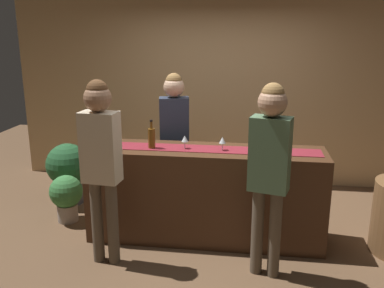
{
  "coord_description": "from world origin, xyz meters",
  "views": [
    {
      "loc": [
        0.45,
        -4.17,
        2.2
      ],
      "look_at": [
        -0.14,
        0.0,
        1.05
      ],
      "focal_mm": 39.49,
      "sensor_mm": 36.0,
      "label": 1
    }
  ],
  "objects_px": {
    "potted_plant_tall": "(68,169)",
    "potted_plant_small": "(66,195)",
    "wine_glass_near_customer": "(274,143)",
    "customer_sipping": "(270,160)",
    "wine_glass_far_end": "(222,141)",
    "bartender": "(174,129)",
    "wine_bottle_amber": "(152,138)",
    "wine_bottle_clear": "(105,136)",
    "customer_browsing": "(101,152)",
    "wine_glass_mid_counter": "(185,139)"
  },
  "relations": [
    {
      "from": "potted_plant_small",
      "to": "potted_plant_tall",
      "type": "bearing_deg",
      "value": 111.01
    },
    {
      "from": "wine_bottle_amber",
      "to": "bartender",
      "type": "bearing_deg",
      "value": 78.87
    },
    {
      "from": "wine_glass_near_customer",
      "to": "customer_browsing",
      "type": "relative_size",
      "value": 0.08
    },
    {
      "from": "wine_bottle_amber",
      "to": "potted_plant_small",
      "type": "bearing_deg",
      "value": 168.14
    },
    {
      "from": "wine_glass_far_end",
      "to": "customer_sipping",
      "type": "bearing_deg",
      "value": -53.07
    },
    {
      "from": "wine_glass_mid_counter",
      "to": "customer_browsing",
      "type": "relative_size",
      "value": 0.08
    },
    {
      "from": "wine_bottle_amber",
      "to": "customer_sipping",
      "type": "distance_m",
      "value": 1.32
    },
    {
      "from": "customer_browsing",
      "to": "potted_plant_tall",
      "type": "relative_size",
      "value": 2.23
    },
    {
      "from": "wine_glass_near_customer",
      "to": "potted_plant_small",
      "type": "height_order",
      "value": "wine_glass_near_customer"
    },
    {
      "from": "wine_glass_near_customer",
      "to": "potted_plant_tall",
      "type": "distance_m",
      "value": 2.73
    },
    {
      "from": "wine_glass_mid_counter",
      "to": "bartender",
      "type": "height_order",
      "value": "bartender"
    },
    {
      "from": "wine_bottle_clear",
      "to": "wine_glass_mid_counter",
      "type": "height_order",
      "value": "wine_bottle_clear"
    },
    {
      "from": "wine_bottle_clear",
      "to": "customer_sipping",
      "type": "xyz_separation_m",
      "value": [
        1.68,
        -0.58,
        -0.0
      ]
    },
    {
      "from": "wine_glass_far_end",
      "to": "potted_plant_small",
      "type": "height_order",
      "value": "wine_glass_far_end"
    },
    {
      "from": "wine_bottle_amber",
      "to": "wine_glass_far_end",
      "type": "bearing_deg",
      "value": 1.35
    },
    {
      "from": "wine_glass_far_end",
      "to": "potted_plant_small",
      "type": "bearing_deg",
      "value": 173.35
    },
    {
      "from": "wine_bottle_amber",
      "to": "wine_glass_mid_counter",
      "type": "distance_m",
      "value": 0.34
    },
    {
      "from": "wine_bottle_amber",
      "to": "wine_glass_near_customer",
      "type": "bearing_deg",
      "value": -0.47
    },
    {
      "from": "wine_bottle_clear",
      "to": "potted_plant_tall",
      "type": "relative_size",
      "value": 0.38
    },
    {
      "from": "wine_glass_far_end",
      "to": "potted_plant_tall",
      "type": "height_order",
      "value": "wine_glass_far_end"
    },
    {
      "from": "wine_bottle_clear",
      "to": "potted_plant_small",
      "type": "height_order",
      "value": "wine_bottle_clear"
    },
    {
      "from": "wine_glass_near_customer",
      "to": "customer_sipping",
      "type": "xyz_separation_m",
      "value": [
        -0.06,
        -0.57,
        0.0
      ]
    },
    {
      "from": "customer_browsing",
      "to": "wine_bottle_amber",
      "type": "bearing_deg",
      "value": 65.14
    },
    {
      "from": "wine_glass_near_customer",
      "to": "customer_sipping",
      "type": "relative_size",
      "value": 0.08
    },
    {
      "from": "wine_bottle_amber",
      "to": "wine_glass_far_end",
      "type": "xyz_separation_m",
      "value": [
        0.73,
        0.02,
        -0.01
      ]
    },
    {
      "from": "customer_sipping",
      "to": "potted_plant_tall",
      "type": "relative_size",
      "value": 2.23
    },
    {
      "from": "wine_glass_near_customer",
      "to": "bartender",
      "type": "bearing_deg",
      "value": 150.38
    },
    {
      "from": "customer_browsing",
      "to": "potted_plant_tall",
      "type": "bearing_deg",
      "value": 131.36
    },
    {
      "from": "customer_sipping",
      "to": "potted_plant_small",
      "type": "height_order",
      "value": "customer_sipping"
    },
    {
      "from": "potted_plant_tall",
      "to": "bartender",
      "type": "bearing_deg",
      "value": -4.95
    },
    {
      "from": "bartender",
      "to": "customer_sipping",
      "type": "bearing_deg",
      "value": 120.17
    },
    {
      "from": "potted_plant_tall",
      "to": "potted_plant_small",
      "type": "height_order",
      "value": "potted_plant_tall"
    },
    {
      "from": "customer_browsing",
      "to": "bartender",
      "type": "bearing_deg",
      "value": 74.57
    },
    {
      "from": "wine_bottle_clear",
      "to": "potted_plant_small",
      "type": "bearing_deg",
      "value": 158.99
    },
    {
      "from": "wine_bottle_clear",
      "to": "potted_plant_tall",
      "type": "bearing_deg",
      "value": 136.71
    },
    {
      "from": "wine_glass_mid_counter",
      "to": "bartender",
      "type": "relative_size",
      "value": 0.08
    },
    {
      "from": "wine_bottle_clear",
      "to": "potted_plant_small",
      "type": "relative_size",
      "value": 0.54
    },
    {
      "from": "customer_sipping",
      "to": "wine_glass_near_customer",
      "type": "bearing_deg",
      "value": 98.06
    },
    {
      "from": "bartender",
      "to": "potted_plant_small",
      "type": "xyz_separation_m",
      "value": [
        -1.22,
        -0.4,
        -0.74
      ]
    },
    {
      "from": "potted_plant_tall",
      "to": "wine_bottle_amber",
      "type": "bearing_deg",
      "value": -30.07
    },
    {
      "from": "wine_glass_far_end",
      "to": "customer_sipping",
      "type": "relative_size",
      "value": 0.08
    },
    {
      "from": "wine_glass_mid_counter",
      "to": "wine_glass_far_end",
      "type": "xyz_separation_m",
      "value": [
        0.39,
        -0.01,
        0.0
      ]
    },
    {
      "from": "wine_glass_far_end",
      "to": "potted_plant_small",
      "type": "xyz_separation_m",
      "value": [
        -1.83,
        0.21,
        -0.78
      ]
    },
    {
      "from": "wine_bottle_amber",
      "to": "potted_plant_small",
      "type": "relative_size",
      "value": 0.54
    },
    {
      "from": "wine_bottle_clear",
      "to": "customer_browsing",
      "type": "height_order",
      "value": "customer_browsing"
    },
    {
      "from": "wine_glass_mid_counter",
      "to": "wine_glass_far_end",
      "type": "distance_m",
      "value": 0.39
    },
    {
      "from": "wine_glass_far_end",
      "to": "wine_glass_near_customer",
      "type": "bearing_deg",
      "value": -3.07
    },
    {
      "from": "wine_bottle_clear",
      "to": "wine_glass_near_customer",
      "type": "xyz_separation_m",
      "value": [
        1.75,
        -0.01,
        -0.01
      ]
    },
    {
      "from": "wine_glass_mid_counter",
      "to": "potted_plant_tall",
      "type": "xyz_separation_m",
      "value": [
        -1.64,
        0.72,
        -0.65
      ]
    },
    {
      "from": "wine_glass_mid_counter",
      "to": "potted_plant_small",
      "type": "bearing_deg",
      "value": 171.96
    }
  ]
}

